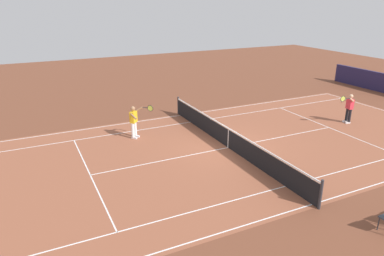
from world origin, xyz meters
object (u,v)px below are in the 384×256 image
at_px(tennis_ball, 217,124).
at_px(tennis_net, 228,138).
at_px(tennis_player_near, 134,120).
at_px(tennis_player_far, 349,107).

bearing_deg(tennis_ball, tennis_net, 69.30).
relative_size(tennis_net, tennis_ball, 177.27).
xyz_separation_m(tennis_net, tennis_ball, (-1.18, -3.13, -0.46)).
bearing_deg(tennis_net, tennis_player_near, -41.48).
bearing_deg(tennis_ball, tennis_player_far, 156.17).
height_order(tennis_player_near, tennis_ball, tennis_player_near).
bearing_deg(tennis_player_near, tennis_ball, 179.81).
height_order(tennis_net, tennis_player_far, tennis_player_far).
height_order(tennis_player_near, tennis_player_far, same).
bearing_deg(tennis_player_far, tennis_net, 1.09).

